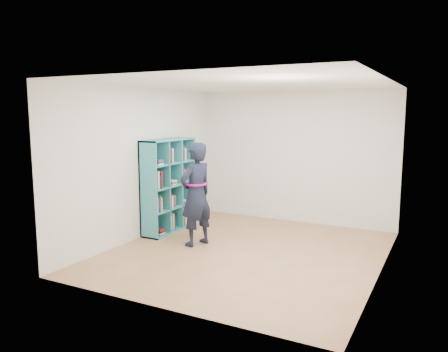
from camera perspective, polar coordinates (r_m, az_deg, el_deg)
The scene contains 9 objects.
floor at distance 6.98m, azimuth 2.95°, elevation -9.89°, with size 4.50×4.50×0.00m, color #976B44.
ceiling at distance 6.64m, azimuth 3.12°, elevation 11.94°, with size 4.50×4.50×0.00m, color white.
wall_left at distance 7.73m, azimuth -10.60°, elevation 1.65°, with size 0.02×4.50×2.60m, color silver.
wall_right at distance 6.14m, azimuth 20.26°, elevation -0.43°, with size 0.02×4.50×2.60m, color silver.
wall_back at distance 8.77m, azimuth 9.15°, elevation 2.47°, with size 4.00×0.02×2.60m, color silver.
wall_front at distance 4.76m, azimuth -8.30°, elevation -2.42°, with size 4.00×0.02×2.60m, color silver.
bookshelf at distance 8.10m, azimuth -7.39°, elevation -1.38°, with size 0.37×1.27×1.70m.
person at distance 7.14m, azimuth -3.67°, elevation -2.39°, with size 0.58×0.72×1.70m.
smartphone at distance 7.30m, azimuth -3.93°, elevation -1.28°, with size 0.03×0.09×0.13m.
Camera 1 is at (2.75, -6.03, 2.18)m, focal length 35.00 mm.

